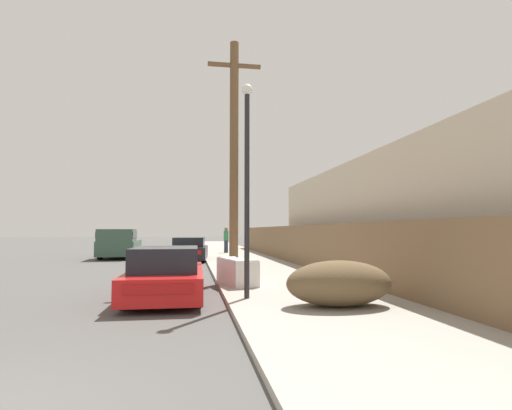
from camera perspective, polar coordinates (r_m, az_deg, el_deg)
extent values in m
cube|color=#9E998E|center=(26.92, -3.09, -7.11)|extent=(4.20, 63.00, 0.12)
cube|color=silver|center=(11.78, -2.74, -9.50)|extent=(1.08, 1.94, 0.72)
cube|color=white|center=(11.75, -2.73, -7.69)|extent=(1.04, 1.87, 0.03)
cube|color=#333335|center=(12.35, -2.75, -7.37)|extent=(0.07, 0.20, 0.02)
cube|color=gray|center=(12.03, -3.19, -7.51)|extent=(0.71, 0.22, 0.01)
cube|color=gray|center=(11.49, -2.28, -7.69)|extent=(0.71, 0.22, 0.01)
cube|color=red|center=(10.45, -12.65, -10.45)|extent=(1.83, 4.47, 0.57)
cube|color=black|center=(10.00, -12.77, -7.51)|extent=(1.55, 2.16, 0.57)
cube|color=#B21414|center=(8.22, -13.80, -11.61)|extent=(1.38, 0.05, 0.20)
cylinder|color=black|center=(11.90, -15.88, -10.09)|extent=(0.21, 0.64, 0.63)
cylinder|color=black|center=(11.80, -8.40, -10.24)|extent=(0.21, 0.64, 0.63)
cylinder|color=black|center=(9.20, -18.15, -11.98)|extent=(0.21, 0.64, 0.63)
cylinder|color=black|center=(9.07, -8.38, -12.24)|extent=(0.21, 0.64, 0.63)
cube|color=black|center=(22.67, -9.46, -6.69)|extent=(2.19, 4.32, 0.65)
cube|color=black|center=(22.48, -9.48, -5.23)|extent=(1.79, 2.46, 0.51)
cube|color=#B21414|center=(20.56, -9.91, -6.68)|extent=(1.47, 0.14, 0.23)
cylinder|color=black|center=(24.05, -11.20, -6.87)|extent=(0.24, 0.62, 0.61)
cylinder|color=black|center=(23.93, -7.24, -6.93)|extent=(0.24, 0.62, 0.61)
cylinder|color=black|center=(21.47, -11.94, -7.25)|extent=(0.24, 0.62, 0.61)
cylinder|color=black|center=(21.34, -7.51, -7.32)|extent=(0.24, 0.62, 0.61)
cube|color=#385647|center=(26.44, -18.79, -5.76)|extent=(2.31, 5.70, 0.86)
cube|color=#385647|center=(24.88, -19.20, -4.09)|extent=(2.06, 2.61, 0.70)
cube|color=black|center=(24.88, -19.20, -4.05)|extent=(2.10, 2.56, 0.39)
cylinder|color=black|center=(24.62, -17.26, -6.49)|extent=(0.29, 0.80, 0.79)
cylinder|color=black|center=(24.85, -21.35, -6.38)|extent=(0.29, 0.80, 0.79)
cylinder|color=black|center=(28.08, -16.55, -6.14)|extent=(0.29, 0.80, 0.79)
cylinder|color=black|center=(28.29, -20.14, -6.05)|extent=(0.29, 0.80, 0.79)
cylinder|color=brown|center=(13.45, -3.16, 6.71)|extent=(0.29, 0.29, 7.96)
cube|color=brown|center=(14.37, -3.11, 19.29)|extent=(1.80, 0.12, 0.12)
cylinder|color=#232326|center=(9.33, -1.30, 1.45)|extent=(0.12, 0.12, 4.78)
sphere|color=white|center=(9.88, -1.28, 16.15)|extent=(0.26, 0.26, 0.26)
ellipsoid|color=brown|center=(8.56, 11.78, -10.89)|extent=(2.22, 1.29, 0.94)
cube|color=brown|center=(19.69, 5.03, -5.58)|extent=(0.08, 33.62, 1.79)
cube|color=beige|center=(15.86, 23.40, -1.92)|extent=(6.00, 17.98, 4.16)
cylinder|color=#282D42|center=(28.32, -4.30, -5.94)|extent=(0.28, 0.28, 0.86)
cylinder|color=#337F4C|center=(28.30, -4.29, -4.37)|extent=(0.34, 0.34, 0.68)
sphere|color=#8C664C|center=(28.30, -4.29, -3.41)|extent=(0.26, 0.26, 0.26)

